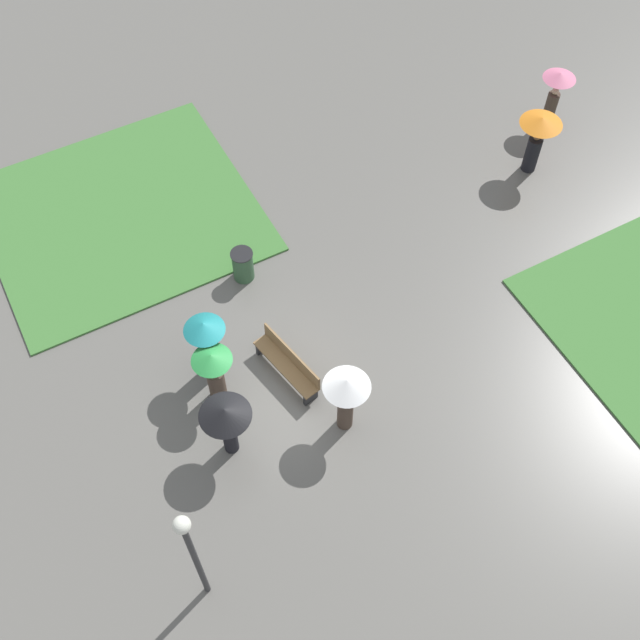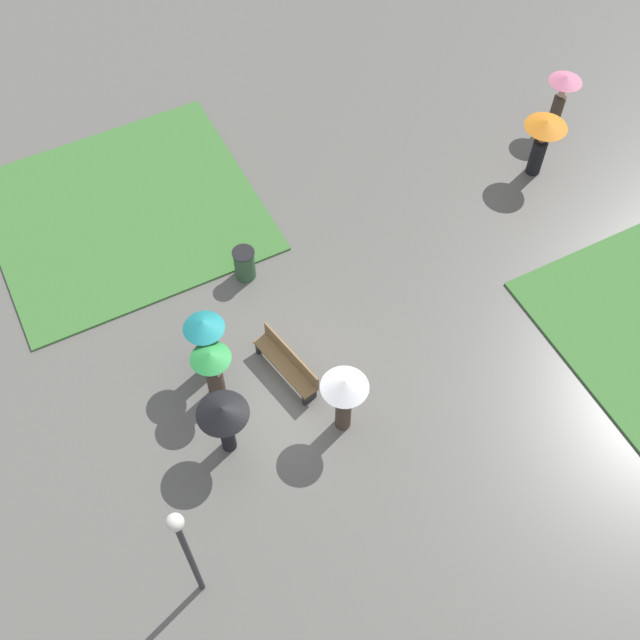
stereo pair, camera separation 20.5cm
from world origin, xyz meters
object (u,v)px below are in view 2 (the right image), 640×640
object	(u,v)px
lamp_post	(185,546)
crowd_person_white	(344,394)
crowd_person_black	(224,417)
lone_walker_far_path	(562,94)
crowd_person_green	(213,370)
park_bench	(288,362)
trash_bin	(245,264)
crowd_person_teal	(206,339)
lone_walker_mid_plaza	(543,137)

from	to	relation	value
lamp_post	crowd_person_white	bearing A→B (deg)	114.53
crowd_person_black	crowd_person_white	bearing A→B (deg)	-19.29
crowd_person_black	lone_walker_far_path	size ratio (longest dim) A/B	0.99
crowd_person_green	crowd_person_black	bearing A→B (deg)	-59.51
park_bench	trash_bin	world-z (taller)	trash_bin
park_bench	crowd_person_white	bearing A→B (deg)	4.52
lone_walker_far_path	crowd_person_black	bearing A→B (deg)	35.03
park_bench	crowd_person_teal	size ratio (longest dim) A/B	1.02
trash_bin	lamp_post	bearing A→B (deg)	-30.57
crowd_person_green	lone_walker_mid_plaza	xyz separation A→B (m)	(-2.55, 10.73, 0.17)
crowd_person_white	lamp_post	bearing A→B (deg)	-104.97
trash_bin	lone_walker_mid_plaza	distance (m)	8.78
crowd_person_teal	lone_walker_far_path	xyz separation A→B (m)	(-3.11, 12.18, -0.10)
trash_bin	lone_walker_far_path	xyz separation A→B (m)	(-0.94, 10.34, 0.73)
crowd_person_teal	crowd_person_black	distance (m)	2.08
crowd_person_teal	crowd_person_white	world-z (taller)	crowd_person_teal
lamp_post	crowd_person_teal	bearing A→B (deg)	154.83
park_bench	lone_walker_mid_plaza	bearing A→B (deg)	95.33
park_bench	crowd_person_black	bearing A→B (deg)	-72.90
crowd_person_teal	crowd_person_black	bearing A→B (deg)	82.84
crowd_person_green	lone_walker_mid_plaza	size ratio (longest dim) A/B	0.96
lamp_post	lone_walker_mid_plaza	xyz separation A→B (m)	(-6.49, 12.76, -1.24)
park_bench	crowd_person_teal	bearing A→B (deg)	-132.91
crowd_person_teal	park_bench	bearing A→B (deg)	153.98
crowd_person_black	trash_bin	bearing A→B (deg)	57.18
crowd_person_green	park_bench	bearing A→B (deg)	35.22
crowd_person_green	trash_bin	bearing A→B (deg)	98.06
crowd_person_teal	crowd_person_green	size ratio (longest dim) A/B	1.11
lamp_post	crowd_person_teal	size ratio (longest dim) A/B	1.94
trash_bin	lone_walker_far_path	size ratio (longest dim) A/B	0.51
park_bench	lamp_post	size ratio (longest dim) A/B	0.52
crowd_person_white	crowd_person_green	bearing A→B (deg)	-171.46
lamp_post	crowd_person_green	xyz separation A→B (m)	(-3.93, 2.03, -1.41)
trash_bin	crowd_person_teal	size ratio (longest dim) A/B	0.47
crowd_person_black	lone_walker_far_path	xyz separation A→B (m)	(-5.15, 12.63, -0.18)
lamp_post	lone_walker_far_path	xyz separation A→B (m)	(-7.76, 14.37, -1.33)
lamp_post	lone_walker_far_path	bearing A→B (deg)	118.36
crowd_person_black	lone_walker_mid_plaza	world-z (taller)	lone_walker_mid_plaza
lamp_post	lone_walker_far_path	size ratio (longest dim) A/B	2.13
lamp_post	crowd_person_green	world-z (taller)	lamp_post
crowd_person_white	lone_walker_mid_plaza	world-z (taller)	crowd_person_white
park_bench	lamp_post	distance (m)	5.65
trash_bin	crowd_person_white	size ratio (longest dim) A/B	0.47
crowd_person_green	crowd_person_teal	bearing A→B (deg)	120.57
park_bench	crowd_person_white	xyz separation A→B (m)	(1.77, 0.52, 0.92)
lamp_post	crowd_person_black	size ratio (longest dim) A/B	2.15
park_bench	crowd_person_teal	world-z (taller)	crowd_person_teal
crowd_person_teal	lamp_post	bearing A→B (deg)	69.95
lamp_post	crowd_person_teal	xyz separation A→B (m)	(-4.64, 2.18, -1.23)
crowd_person_black	lone_walker_far_path	bearing A→B (deg)	17.88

